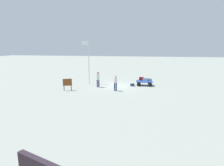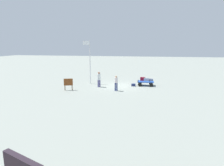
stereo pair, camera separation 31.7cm
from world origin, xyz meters
The scene contains 10 objects.
ground_plane centered at (0.00, 0.00, 0.00)m, with size 120.00×120.00×0.00m, color gray.
luggage_cart centered at (-3.08, -0.73, 0.41)m, with size 1.90×1.30×0.55m.
suitcase_maroon centered at (-2.76, -1.10, 0.75)m, with size 0.61×0.50×0.40m.
suitcase_dark centered at (-3.64, -1.03, 0.69)m, with size 0.68×0.45×0.29m.
suitcase_navy centered at (-3.21, -0.81, 0.73)m, with size 0.64×0.43×0.36m.
suitcase_olive centered at (-1.72, -0.21, 0.14)m, with size 0.46×0.34×0.28m.
worker_lead centered at (2.15, 1.02, 1.06)m, with size 0.53×0.53×1.77m.
worker_trailing centered at (-0.09, 2.48, 0.96)m, with size 0.43×0.43×1.65m.
flagpole centered at (3.78, -0.63, 3.09)m, with size 0.92×0.13×5.35m.
signboard centered at (4.95, 3.19, 0.81)m, with size 0.91×0.34×1.27m.
Camera 2 is at (-3.30, 21.39, 4.74)m, focal length 29.90 mm.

